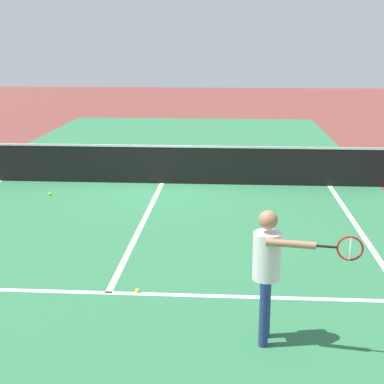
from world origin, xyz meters
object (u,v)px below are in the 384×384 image
Objects in this scene: player_near at (269,262)px; tennis_ball_near_net at (50,194)px; tennis_ball_mid_court at (137,291)px; net at (162,164)px.

player_near reaches higher than tennis_ball_near_net.
tennis_ball_near_net is at bearing 119.26° from tennis_ball_mid_court.
player_near is 24.37× the size of tennis_ball_mid_court.
tennis_ball_mid_court is (-1.73, 1.23, -0.96)m from player_near.
tennis_ball_mid_court is 1.00× the size of tennis_ball_near_net.
net is 6.39m from tennis_ball_mid_court.
player_near reaches higher than net.
player_near is 7.83m from tennis_ball_near_net.
net is 168.76× the size of tennis_ball_near_net.
tennis_ball_mid_court and tennis_ball_near_net have the same top height.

